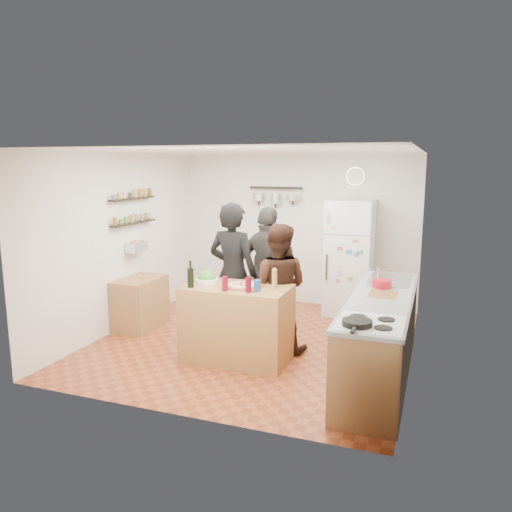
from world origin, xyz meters
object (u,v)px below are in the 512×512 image
at_px(prep_island, 237,323).
at_px(salt_canister, 257,286).
at_px(salad_bowl, 207,280).
at_px(wall_clock, 356,176).
at_px(wine_bottle, 191,278).
at_px(pepper_mill, 274,281).
at_px(side_table, 140,303).
at_px(person_back, 268,271).
at_px(fridge, 349,257).
at_px(person_center, 277,288).
at_px(counter_run, 380,338).
at_px(red_bowl, 382,284).
at_px(person_left, 233,274).
at_px(skillet, 357,323).

relative_size(prep_island, salt_canister, 9.60).
relative_size(salad_bowl, wall_clock, 0.92).
relative_size(salad_bowl, wine_bottle, 1.21).
distance_m(pepper_mill, side_table, 2.38).
relative_size(person_back, fridge, 0.99).
height_order(person_center, fridge, fridge).
distance_m(salt_canister, counter_run, 1.48).
bearing_deg(salad_bowl, prep_island, -6.79).
bearing_deg(salt_canister, person_center, 85.02).
height_order(red_bowl, wall_clock, wall_clock).
bearing_deg(side_table, fridge, 33.13).
height_order(prep_island, red_bowl, red_bowl).
bearing_deg(wine_bottle, salt_canister, 7.13).
bearing_deg(salad_bowl, person_back, 66.24).
bearing_deg(person_back, person_center, 130.66).
bearing_deg(counter_run, wall_clock, 105.92).
xyz_separation_m(pepper_mill, person_back, (-0.42, 1.02, -0.12)).
bearing_deg(person_center, pepper_mill, 96.86).
height_order(salad_bowl, person_left, person_left).
bearing_deg(red_bowl, salt_canister, -154.86).
xyz_separation_m(pepper_mill, red_bowl, (1.17, 0.45, -0.04)).
bearing_deg(wall_clock, person_back, -118.61).
bearing_deg(skillet, salad_bowl, 152.21).
bearing_deg(person_left, side_table, 2.47).
distance_m(wine_bottle, red_bowl, 2.24).
bearing_deg(fridge, skillet, -79.10).
bearing_deg(pepper_mill, red_bowl, 21.02).
height_order(counter_run, wall_clock, wall_clock).
xyz_separation_m(person_left, side_table, (-1.50, 0.11, -0.57)).
bearing_deg(red_bowl, person_left, 179.77).
relative_size(prep_island, salad_bowl, 4.54).
bearing_deg(side_table, person_left, -4.32).
bearing_deg(salad_bowl, fridge, 60.02).
distance_m(pepper_mill, red_bowl, 1.26).
bearing_deg(counter_run, wine_bottle, -172.22).
height_order(person_left, red_bowl, person_left).
relative_size(salt_canister, wall_clock, 0.43).
distance_m(prep_island, person_left, 0.75).
relative_size(pepper_mill, side_table, 0.25).
relative_size(fridge, side_table, 2.25).
xyz_separation_m(prep_island, person_left, (-0.27, 0.51, 0.48)).
height_order(person_back, fridge, fridge).
relative_size(person_back, side_table, 2.22).
bearing_deg(pepper_mill, wall_clock, 79.92).
relative_size(counter_run, wall_clock, 8.77).
bearing_deg(salt_canister, wall_clock, 77.59).
relative_size(person_left, wall_clock, 6.24).
xyz_separation_m(pepper_mill, salt_canister, (-0.15, -0.17, -0.03)).
distance_m(person_back, side_table, 1.92).
distance_m(salt_canister, person_left, 0.85).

